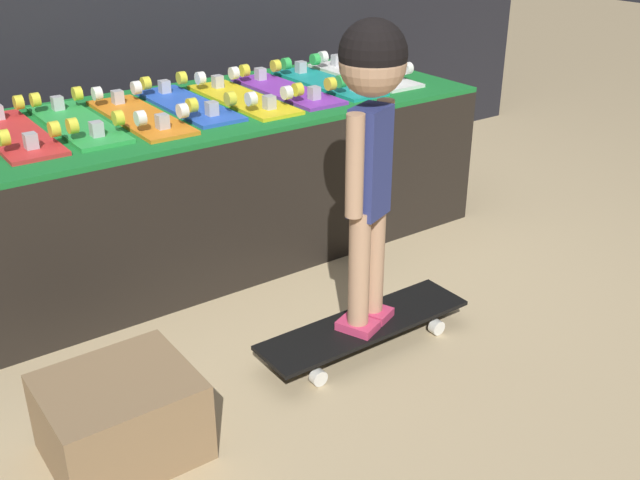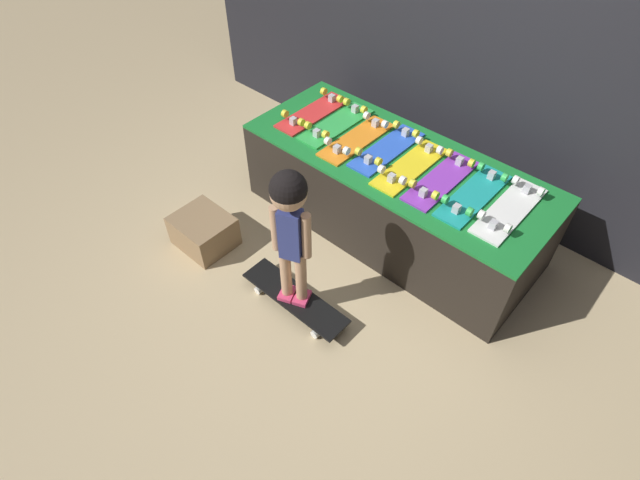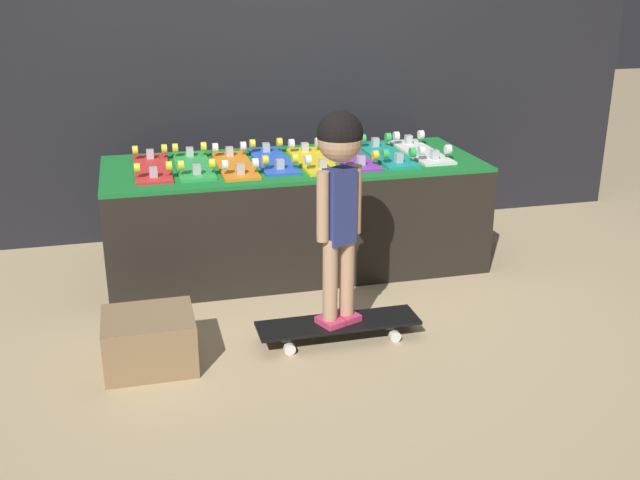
% 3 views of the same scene
% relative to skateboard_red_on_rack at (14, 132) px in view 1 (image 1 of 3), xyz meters
% --- Properties ---
extents(ground_plane, '(16.00, 16.00, 0.00)m').
position_rel_skateboard_red_on_rack_xyz_m(ground_plane, '(0.77, -0.52, -0.63)').
color(ground_plane, tan).
extents(display_rack, '(2.09, 0.84, 0.61)m').
position_rel_skateboard_red_on_rack_xyz_m(display_rack, '(0.77, -0.02, -0.32)').
color(display_rack, black).
rests_on(display_rack, ground_plane).
extents(skateboard_red_on_rack, '(0.19, 0.62, 0.09)m').
position_rel_skateboard_red_on_rack_xyz_m(skateboard_red_on_rack, '(0.00, 0.00, 0.00)').
color(skateboard_red_on_rack, red).
rests_on(skateboard_red_on_rack, display_rack).
extents(skateboard_green_on_rack, '(0.19, 0.62, 0.09)m').
position_rel_skateboard_red_on_rack_xyz_m(skateboard_green_on_rack, '(0.22, 0.00, 0.00)').
color(skateboard_green_on_rack, green).
rests_on(skateboard_green_on_rack, display_rack).
extents(skateboard_orange_on_rack, '(0.19, 0.62, 0.09)m').
position_rel_skateboard_red_on_rack_xyz_m(skateboard_orange_on_rack, '(0.44, -0.04, 0.00)').
color(skateboard_orange_on_rack, orange).
rests_on(skateboard_orange_on_rack, display_rack).
extents(skateboard_blue_on_rack, '(0.19, 0.62, 0.09)m').
position_rel_skateboard_red_on_rack_xyz_m(skateboard_blue_on_rack, '(0.66, 0.00, 0.00)').
color(skateboard_blue_on_rack, blue).
rests_on(skateboard_blue_on_rack, display_rack).
extents(skateboard_yellow_on_rack, '(0.19, 0.62, 0.09)m').
position_rel_skateboard_red_on_rack_xyz_m(skateboard_yellow_on_rack, '(0.88, -0.05, 0.00)').
color(skateboard_yellow_on_rack, yellow).
rests_on(skateboard_yellow_on_rack, display_rack).
extents(skateboard_purple_on_rack, '(0.19, 0.62, 0.09)m').
position_rel_skateboard_red_on_rack_xyz_m(skateboard_purple_on_rack, '(1.10, -0.03, 0.00)').
color(skateboard_purple_on_rack, purple).
rests_on(skateboard_purple_on_rack, display_rack).
extents(skateboard_teal_on_rack, '(0.19, 0.62, 0.09)m').
position_rel_skateboard_red_on_rack_xyz_m(skateboard_teal_on_rack, '(1.33, -0.02, 0.00)').
color(skateboard_teal_on_rack, teal).
rests_on(skateboard_teal_on_rack, display_rack).
extents(skateboard_white_on_rack, '(0.19, 0.62, 0.09)m').
position_rel_skateboard_red_on_rack_xyz_m(skateboard_white_on_rack, '(1.55, 0.00, 0.00)').
color(skateboard_white_on_rack, white).
rests_on(skateboard_white_on_rack, display_rack).
extents(skateboard_on_floor, '(0.76, 0.20, 0.09)m').
position_rel_skateboard_red_on_rack_xyz_m(skateboard_on_floor, '(0.76, -1.01, -0.56)').
color(skateboard_on_floor, black).
rests_on(skateboard_on_floor, ground_plane).
extents(child, '(0.22, 0.20, 0.98)m').
position_rel_skateboard_red_on_rack_xyz_m(child, '(0.76, -1.01, 0.15)').
color(child, '#E03D6B').
rests_on(child, skateboard_on_floor).
extents(storage_box, '(0.39, 0.34, 0.24)m').
position_rel_skateboard_red_on_rack_xyz_m(storage_box, '(-0.09, -1.04, -0.51)').
color(storage_box, '#8E704C').
rests_on(storage_box, ground_plane).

